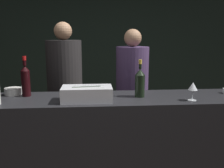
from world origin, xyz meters
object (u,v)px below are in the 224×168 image
object	(u,v)px
champagne_bottle	(140,82)
person_in_hoodie	(65,90)
bowl_white	(13,91)
person_blond_tee	(132,92)
ice_bin_with_bottles	(87,93)
wine_glass	(193,87)
red_wine_bottle_tall	(26,80)

from	to	relation	value
champagne_bottle	person_in_hoodie	world-z (taller)	person_in_hoodie
bowl_white	person_blond_tee	bearing A→B (deg)	26.09
ice_bin_with_bottles	wine_glass	size ratio (longest dim) A/B	2.68
ice_bin_with_bottles	person_in_hoodie	size ratio (longest dim) A/B	0.24
champagne_bottle	person_in_hoodie	distance (m)	1.11
ice_bin_with_bottles	red_wine_bottle_tall	world-z (taller)	red_wine_bottle_tall
wine_glass	person_in_hoodie	world-z (taller)	person_in_hoodie
champagne_bottle	red_wine_bottle_tall	bearing A→B (deg)	173.99
wine_glass	person_in_hoodie	bearing A→B (deg)	141.73
champagne_bottle	wine_glass	bearing A→B (deg)	-21.82
red_wine_bottle_tall	champagne_bottle	world-z (taller)	red_wine_bottle_tall
ice_bin_with_bottles	person_blond_tee	bearing A→B (deg)	59.07
ice_bin_with_bottles	person_in_hoodie	bearing A→B (deg)	107.88
red_wine_bottle_tall	champagne_bottle	bearing A→B (deg)	-6.01
ice_bin_with_bottles	red_wine_bottle_tall	xyz separation A→B (m)	(-0.57, 0.22, 0.09)
ice_bin_with_bottles	red_wine_bottle_tall	bearing A→B (deg)	158.53
red_wine_bottle_tall	person_in_hoodie	world-z (taller)	person_in_hoodie
bowl_white	person_in_hoodie	xyz separation A→B (m)	(0.42, 0.60, -0.12)
bowl_white	wine_glass	distance (m)	1.66
red_wine_bottle_tall	bowl_white	bearing A→B (deg)	156.87
person_in_hoodie	person_blond_tee	xyz separation A→B (m)	(0.82, 0.01, -0.04)
person_in_hoodie	wine_glass	bearing A→B (deg)	123.19
ice_bin_with_bottles	person_in_hoodie	world-z (taller)	person_in_hoodie
bowl_white	wine_glass	world-z (taller)	wine_glass
ice_bin_with_bottles	bowl_white	world-z (taller)	ice_bin_with_bottles
ice_bin_with_bottles	champagne_bottle	xyz separation A→B (m)	(0.48, 0.11, 0.07)
bowl_white	person_in_hoodie	bearing A→B (deg)	54.88
bowl_white	person_in_hoodie	world-z (taller)	person_in_hoodie
bowl_white	red_wine_bottle_tall	bearing A→B (deg)	-23.13
person_blond_tee	champagne_bottle	bearing A→B (deg)	160.06
person_in_hoodie	person_blond_tee	world-z (taller)	person_in_hoodie
champagne_bottle	bowl_white	bearing A→B (deg)	171.87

